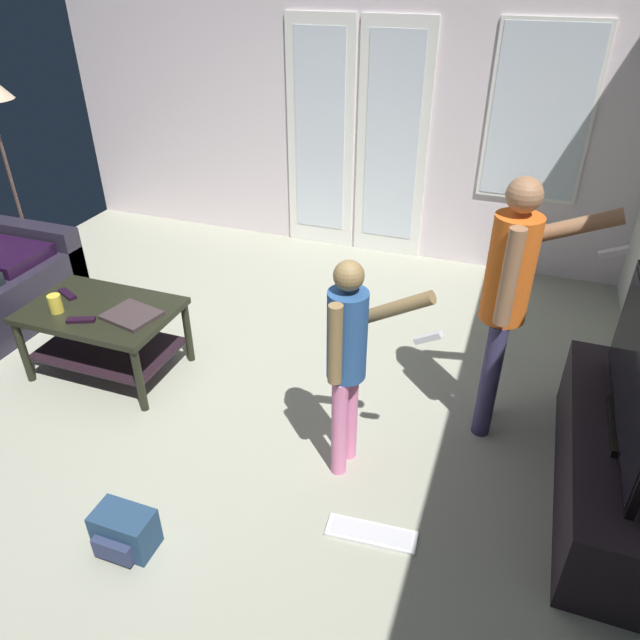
{
  "coord_description": "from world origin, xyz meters",
  "views": [
    {
      "loc": [
        1.69,
        -2.41,
        2.4
      ],
      "look_at": [
        0.79,
        0.07,
        0.76
      ],
      "focal_mm": 33.11,
      "sensor_mm": 36.0,
      "label": 1
    }
  ],
  "objects_px": {
    "coffee_table": "(104,325)",
    "flat_screen_tv": "(635,376)",
    "backpack": "(124,531)",
    "laptop_closed": "(132,315)",
    "tv_stand": "(605,462)",
    "loose_keyboard": "(371,534)",
    "cup_near_edge": "(55,304)",
    "person_adult": "(509,290)",
    "dvd_remote_slim": "(81,320)",
    "tv_remote_black": "(67,294)",
    "person_child": "(349,353)"
  },
  "relations": [
    {
      "from": "coffee_table",
      "to": "flat_screen_tv",
      "type": "height_order",
      "value": "flat_screen_tv"
    },
    {
      "from": "backpack",
      "to": "laptop_closed",
      "type": "bearing_deg",
      "value": 120.91
    },
    {
      "from": "tv_stand",
      "to": "flat_screen_tv",
      "type": "bearing_deg",
      "value": 114.64
    },
    {
      "from": "laptop_closed",
      "to": "coffee_table",
      "type": "bearing_deg",
      "value": -172.72
    },
    {
      "from": "loose_keyboard",
      "to": "backpack",
      "type": "bearing_deg",
      "value": -157.08
    },
    {
      "from": "flat_screen_tv",
      "to": "cup_near_edge",
      "type": "xyz_separation_m",
      "value": [
        -3.26,
        -0.09,
        -0.21
      ]
    },
    {
      "from": "person_adult",
      "to": "cup_near_edge",
      "type": "bearing_deg",
      "value": -170.68
    },
    {
      "from": "person_adult",
      "to": "tv_stand",
      "type": "bearing_deg",
      "value": -29.88
    },
    {
      "from": "laptop_closed",
      "to": "cup_near_edge",
      "type": "relative_size",
      "value": 2.65
    },
    {
      "from": "person_adult",
      "to": "dvd_remote_slim",
      "type": "distance_m",
      "value": 2.52
    },
    {
      "from": "loose_keyboard",
      "to": "person_adult",
      "type": "bearing_deg",
      "value": 67.45
    },
    {
      "from": "tv_stand",
      "to": "backpack",
      "type": "xyz_separation_m",
      "value": [
        -2.11,
        -1.11,
        -0.11
      ]
    },
    {
      "from": "person_adult",
      "to": "tv_remote_black",
      "type": "bearing_deg",
      "value": -174.9
    },
    {
      "from": "backpack",
      "to": "tv_remote_black",
      "type": "xyz_separation_m",
      "value": [
        -1.24,
        1.22,
        0.39
      ]
    },
    {
      "from": "backpack",
      "to": "cup_near_edge",
      "type": "distance_m",
      "value": 1.61
    },
    {
      "from": "person_child",
      "to": "dvd_remote_slim",
      "type": "bearing_deg",
      "value": 176.23
    },
    {
      "from": "person_child",
      "to": "tv_remote_black",
      "type": "height_order",
      "value": "person_child"
    },
    {
      "from": "loose_keyboard",
      "to": "cup_near_edge",
      "type": "height_order",
      "value": "cup_near_edge"
    },
    {
      "from": "person_adult",
      "to": "laptop_closed",
      "type": "relative_size",
      "value": 4.86
    },
    {
      "from": "laptop_closed",
      "to": "cup_near_edge",
      "type": "height_order",
      "value": "cup_near_edge"
    },
    {
      "from": "tv_stand",
      "to": "person_adult",
      "type": "height_order",
      "value": "person_adult"
    },
    {
      "from": "loose_keyboard",
      "to": "tv_remote_black",
      "type": "bearing_deg",
      "value": 161.67
    },
    {
      "from": "cup_near_edge",
      "to": "tv_remote_black",
      "type": "bearing_deg",
      "value": 113.07
    },
    {
      "from": "tv_remote_black",
      "to": "dvd_remote_slim",
      "type": "distance_m",
      "value": 0.38
    },
    {
      "from": "flat_screen_tv",
      "to": "loose_keyboard",
      "type": "xyz_separation_m",
      "value": [
        -1.03,
        -0.66,
        -0.75
      ]
    },
    {
      "from": "coffee_table",
      "to": "laptop_closed",
      "type": "distance_m",
      "value": 0.29
    },
    {
      "from": "tv_stand",
      "to": "flat_screen_tv",
      "type": "relative_size",
      "value": 1.24
    },
    {
      "from": "laptop_closed",
      "to": "dvd_remote_slim",
      "type": "xyz_separation_m",
      "value": [
        -0.26,
        -0.15,
        -0.0
      ]
    },
    {
      "from": "tv_stand",
      "to": "laptop_closed",
      "type": "height_order",
      "value": "laptop_closed"
    },
    {
      "from": "tv_stand",
      "to": "tv_remote_black",
      "type": "bearing_deg",
      "value": 178.17
    },
    {
      "from": "cup_near_edge",
      "to": "coffee_table",
      "type": "bearing_deg",
      "value": 30.57
    },
    {
      "from": "person_adult",
      "to": "loose_keyboard",
      "type": "height_order",
      "value": "person_adult"
    },
    {
      "from": "flat_screen_tv",
      "to": "dvd_remote_slim",
      "type": "height_order",
      "value": "flat_screen_tv"
    },
    {
      "from": "person_child",
      "to": "coffee_table",
      "type": "bearing_deg",
      "value": 170.56
    },
    {
      "from": "person_adult",
      "to": "loose_keyboard",
      "type": "distance_m",
      "value": 1.42
    },
    {
      "from": "coffee_table",
      "to": "cup_near_edge",
      "type": "height_order",
      "value": "cup_near_edge"
    },
    {
      "from": "tv_stand",
      "to": "dvd_remote_slim",
      "type": "bearing_deg",
      "value": -177.57
    },
    {
      "from": "person_child",
      "to": "backpack",
      "type": "bearing_deg",
      "value": -132.97
    },
    {
      "from": "person_child",
      "to": "cup_near_edge",
      "type": "relative_size",
      "value": 10.53
    },
    {
      "from": "tv_stand",
      "to": "flat_screen_tv",
      "type": "height_order",
      "value": "flat_screen_tv"
    },
    {
      "from": "laptop_closed",
      "to": "dvd_remote_slim",
      "type": "bearing_deg",
      "value": -137.03
    },
    {
      "from": "flat_screen_tv",
      "to": "backpack",
      "type": "bearing_deg",
      "value": -152.02
    },
    {
      "from": "cup_near_edge",
      "to": "tv_remote_black",
      "type": "xyz_separation_m",
      "value": [
        -0.08,
        0.19,
        -0.05
      ]
    },
    {
      "from": "laptop_closed",
      "to": "cup_near_edge",
      "type": "distance_m",
      "value": 0.49
    },
    {
      "from": "tv_remote_black",
      "to": "person_child",
      "type": "bearing_deg",
      "value": 15.31
    },
    {
      "from": "coffee_table",
      "to": "backpack",
      "type": "xyz_separation_m",
      "value": [
        0.94,
        -1.16,
        -0.25
      ]
    },
    {
      "from": "tv_stand",
      "to": "laptop_closed",
      "type": "relative_size",
      "value": 4.86
    },
    {
      "from": "coffee_table",
      "to": "tv_remote_black",
      "type": "distance_m",
      "value": 0.34
    },
    {
      "from": "person_child",
      "to": "person_adult",
      "type": "bearing_deg",
      "value": 41.03
    },
    {
      "from": "flat_screen_tv",
      "to": "laptop_closed",
      "type": "relative_size",
      "value": 3.92
    }
  ]
}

